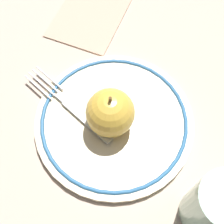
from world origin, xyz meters
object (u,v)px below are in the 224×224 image
at_px(fork, 71,107).
at_px(napkin_folded, 89,16).
at_px(apple_red_whole, 112,114).
at_px(plate, 112,120).
at_px(drinking_glass, 215,206).

xyz_separation_m(fork, napkin_folded, (0.15, 0.12, -0.01)).
xyz_separation_m(apple_red_whole, fork, (-0.02, 0.06, -0.03)).
height_order(apple_red_whole, napkin_folded, apple_red_whole).
relative_size(fork, napkin_folded, 1.22).
xyz_separation_m(plate, napkin_folded, (0.12, 0.18, -0.00)).
distance_m(fork, napkin_folded, 0.20).
bearing_deg(napkin_folded, plate, -123.99).
relative_size(plate, napkin_folded, 1.65).
distance_m(drinking_glass, napkin_folded, 0.39).
distance_m(plate, drinking_glass, 0.19).
relative_size(plate, apple_red_whole, 3.08).
bearing_deg(apple_red_whole, fork, 110.33).
distance_m(plate, apple_red_whole, 0.04).
relative_size(apple_red_whole, napkin_folded, 0.53).
height_order(fork, drinking_glass, drinking_glass).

